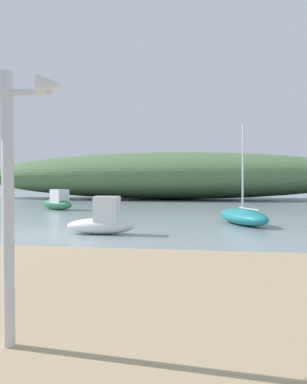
# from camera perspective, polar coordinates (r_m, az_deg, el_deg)

# --- Properties ---
(ground_plane) EXTENTS (120.00, 120.00, 0.00)m
(ground_plane) POSITION_cam_1_polar(r_m,az_deg,el_deg) (14.43, -15.47, -6.11)
(ground_plane) COLOR gray
(distant_hill) EXTENTS (43.95, 13.07, 5.23)m
(distant_hill) POSITION_cam_1_polar(r_m,az_deg,el_deg) (43.50, 2.11, 2.42)
(distant_hill) COLOR #517547
(distant_hill) RESTS_ON ground
(sailboat_far_right) EXTENTS (2.71, 4.21, 4.47)m
(sailboat_far_right) POSITION_cam_1_polar(r_m,az_deg,el_deg) (17.57, 13.08, -3.55)
(sailboat_far_right) COLOR teal
(sailboat_far_right) RESTS_ON ground
(motorboat_near_shore) EXTENTS (2.51, 0.95, 1.38)m
(motorboat_near_shore) POSITION_cam_1_polar(r_m,az_deg,el_deg) (14.11, -7.60, -4.28)
(motorboat_near_shore) COLOR white
(motorboat_near_shore) RESTS_ON ground
(motorboat_west_reach) EXTENTS (3.29, 2.77, 1.41)m
(motorboat_west_reach) POSITION_cam_1_polar(r_m,az_deg,el_deg) (27.14, -14.06, -1.48)
(motorboat_west_reach) COLOR #287A4C
(motorboat_west_reach) RESTS_ON ground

